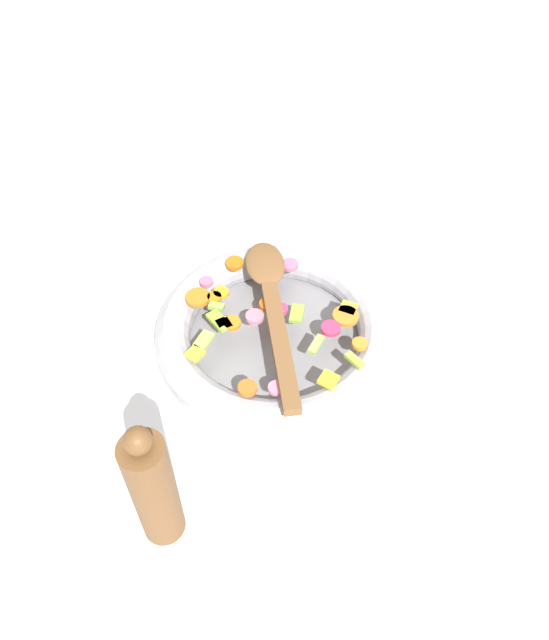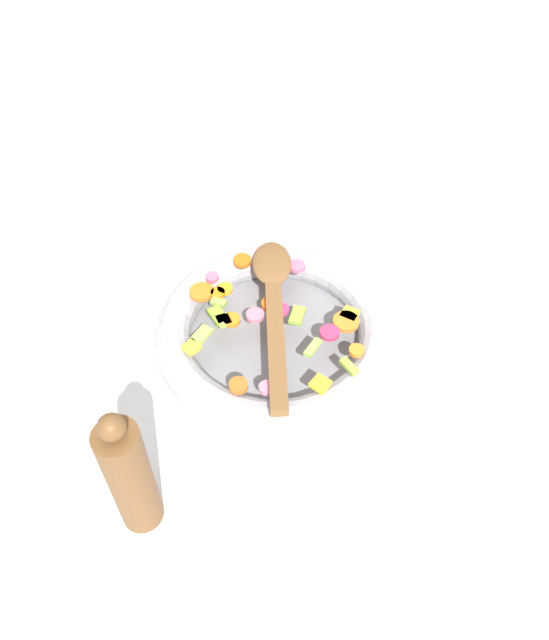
% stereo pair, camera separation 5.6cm
% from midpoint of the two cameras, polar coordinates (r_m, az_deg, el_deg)
% --- Properties ---
extents(ground_plane, '(4.00, 4.00, 0.00)m').
position_cam_midpoint_polar(ground_plane, '(0.88, -1.82, -2.21)').
color(ground_plane, silver).
extents(skillet, '(0.33, 0.33, 0.05)m').
position_cam_midpoint_polar(skillet, '(0.86, -1.85, -1.28)').
color(skillet, slate).
rests_on(skillet, ground_plane).
extents(chopped_vegetables, '(0.27, 0.25, 0.01)m').
position_cam_midpoint_polar(chopped_vegetables, '(0.84, -2.61, 0.14)').
color(chopped_vegetables, orange).
rests_on(chopped_vegetables, skillet).
extents(wooden_spoon, '(0.20, 0.27, 0.01)m').
position_cam_midpoint_polar(wooden_spoon, '(0.85, -2.13, 1.80)').
color(wooden_spoon, brown).
rests_on(wooden_spoon, chopped_vegetables).
extents(pepper_mill, '(0.05, 0.05, 0.20)m').
position_cam_midpoint_polar(pepper_mill, '(0.68, -13.32, -14.94)').
color(pepper_mill, brown).
rests_on(pepper_mill, ground_plane).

